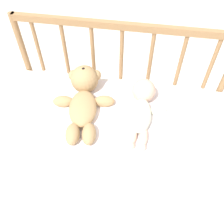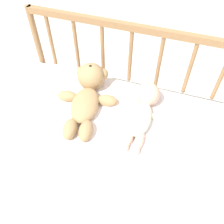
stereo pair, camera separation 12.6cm
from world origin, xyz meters
TOP-DOWN VIEW (x-y plane):
  - ground_plane at (0.00, 0.00)m, footprint 12.00×12.00m
  - crib_mattress at (0.00, 0.00)m, footprint 1.21×0.61m
  - crib_rail at (0.00, 0.33)m, footprint 1.21×0.04m
  - blanket at (-0.02, 0.01)m, footprint 0.85×0.55m
  - teddy_bear at (-0.17, 0.10)m, footprint 0.34×0.49m
  - baby at (0.15, 0.09)m, footprint 0.29×0.41m

SIDE VIEW (x-z plane):
  - ground_plane at x=0.00m, z-range 0.00..0.00m
  - crib_mattress at x=0.00m, z-range 0.00..0.54m
  - blanket at x=-0.02m, z-range 0.54..0.55m
  - baby at x=0.15m, z-range 0.53..0.66m
  - teddy_bear at x=-0.17m, z-range 0.52..0.68m
  - crib_rail at x=0.00m, z-range 0.18..1.09m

